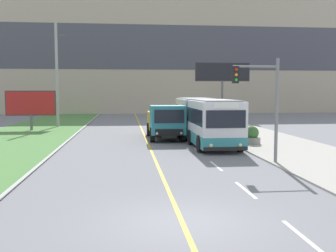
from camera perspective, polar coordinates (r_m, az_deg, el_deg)
The scene contains 13 objects.
ground_plane at distance 10.88m, azimuth 2.05°, elevation -13.75°, with size 300.00×300.00×0.00m, color slate.
lane_marking_centre at distance 12.70m, azimuth 2.42°, elevation -10.97°, with size 2.88×140.00×0.01m.
apartment_block_background at distance 67.48m, azimuth -4.95°, elevation 10.56°, with size 80.00×8.04×20.18m.
city_bus at distance 27.46m, azimuth 5.29°, elevation 0.86°, with size 2.67×12.02×3.02m.
dump_truck at distance 28.57m, azimuth -0.29°, elevation 0.51°, with size 2.48×6.73×2.54m.
car_distant at distance 47.23m, azimuth 0.60°, elevation 1.56°, with size 1.80×4.30×1.45m.
utility_pole_far at distance 41.04m, azimuth -15.83°, elevation 7.18°, with size 1.80×0.28×10.32m.
traffic_light_mast at distance 19.41m, azimuth 13.59°, elevation 4.20°, with size 2.28×0.32×5.10m.
billboard_large at distance 47.31m, azimuth 7.91°, elevation 7.44°, with size 6.55×0.24×6.96m.
billboard_small at distance 37.75m, azimuth -19.29°, elevation 3.06°, with size 4.45×0.24×3.61m.
planter_round_near at distance 26.37m, azimuth 12.08°, elevation -1.46°, with size 1.11×1.11×1.18m.
planter_round_second at distance 30.71m, azimuth 9.20°, elevation -0.51°, with size 1.14×1.14×1.19m.
planter_round_third at distance 35.13m, azimuth 7.17°, elevation 0.21°, with size 1.12×1.12×1.21m.
Camera 1 is at (-1.48, -10.19, 3.49)m, focal length 42.00 mm.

